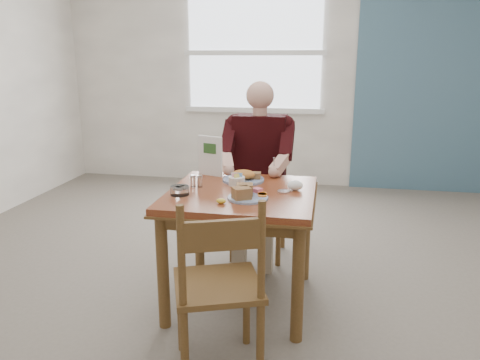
% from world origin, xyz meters
% --- Properties ---
extents(floor, '(6.00, 6.00, 0.00)m').
position_xyz_m(floor, '(0.00, 0.00, 0.00)').
color(floor, '#625B50').
rests_on(floor, ground).
extents(wall_back, '(5.50, 0.00, 5.50)m').
position_xyz_m(wall_back, '(0.00, 3.00, 1.40)').
color(wall_back, white).
rests_on(wall_back, ground).
extents(accent_panel, '(1.60, 0.02, 2.80)m').
position_xyz_m(accent_panel, '(1.60, 2.98, 1.40)').
color(accent_panel, '#456980').
rests_on(accent_panel, ground).
extents(lemon_wedge, '(0.07, 0.06, 0.03)m').
position_xyz_m(lemon_wedge, '(-0.07, -0.27, 0.77)').
color(lemon_wedge, yellow).
rests_on(lemon_wedge, table).
extents(napkin, '(0.11, 0.09, 0.06)m').
position_xyz_m(napkin, '(0.33, 0.08, 0.78)').
color(napkin, white).
rests_on(napkin, table).
extents(metal_dish, '(0.08, 0.08, 0.01)m').
position_xyz_m(metal_dish, '(0.26, 0.02, 0.75)').
color(metal_dish, silver).
rests_on(metal_dish, table).
extents(window, '(1.72, 0.04, 1.42)m').
position_xyz_m(window, '(-0.40, 2.97, 1.60)').
color(window, white).
rests_on(window, wall_back).
extents(table, '(0.92, 0.92, 0.75)m').
position_xyz_m(table, '(0.00, 0.00, 0.64)').
color(table, brown).
rests_on(table, ground).
extents(chair_far, '(0.42, 0.42, 0.95)m').
position_xyz_m(chair_far, '(0.00, 0.80, 0.48)').
color(chair_far, brown).
rests_on(chair_far, ground).
extents(chair_near, '(0.54, 0.54, 0.95)m').
position_xyz_m(chair_near, '(0.03, -0.74, 0.48)').
color(chair_near, brown).
rests_on(chair_near, ground).
extents(diner, '(0.53, 0.56, 1.39)m').
position_xyz_m(diner, '(0.00, 0.71, 0.81)').
color(diner, gray).
rests_on(diner, chair_far).
extents(near_plate, '(0.32, 0.32, 0.08)m').
position_xyz_m(near_plate, '(0.06, -0.15, 0.78)').
color(near_plate, white).
rests_on(near_plate, table).
extents(far_plate, '(0.29, 0.29, 0.08)m').
position_xyz_m(far_plate, '(-0.03, 0.25, 0.78)').
color(far_plate, white).
rests_on(far_plate, table).
extents(caddy, '(0.12, 0.12, 0.08)m').
position_xyz_m(caddy, '(-0.05, 0.13, 0.78)').
color(caddy, white).
rests_on(caddy, table).
extents(shakers, '(0.08, 0.04, 0.08)m').
position_xyz_m(shakers, '(-0.30, 0.05, 0.79)').
color(shakers, white).
rests_on(shakers, table).
extents(creamer, '(0.14, 0.14, 0.05)m').
position_xyz_m(creamer, '(-0.35, -0.15, 0.78)').
color(creamer, white).
rests_on(creamer, table).
extents(menu, '(0.18, 0.07, 0.28)m').
position_xyz_m(menu, '(-0.29, 0.35, 0.89)').
color(menu, white).
rests_on(menu, table).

